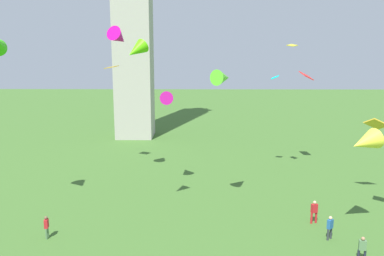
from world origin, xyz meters
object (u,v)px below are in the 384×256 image
object	(u,v)px
kite_flying_1	(292,45)
kite_flying_5	(165,99)
kite_flying_7	(306,76)
kite_flying_10	(112,67)
kite_flying_0	(136,50)
kite_flying_11	(275,77)
kite_flying_2	(119,38)
person_1	(362,248)
person_4	(47,226)
kite_flying_6	(376,124)
kite_flying_4	(365,142)
person_2	(330,226)
kite_flying_3	(223,78)
person_3	(314,211)

from	to	relation	value
kite_flying_1	kite_flying_5	distance (m)	12.93
kite_flying_7	kite_flying_10	distance (m)	20.33
kite_flying_0	kite_flying_11	world-z (taller)	kite_flying_0
kite_flying_2	kite_flying_10	size ratio (longest dim) A/B	1.68
person_1	kite_flying_5	world-z (taller)	kite_flying_5
person_4	kite_flying_5	xyz separation A→B (m)	(7.41, 9.98, 7.51)
kite_flying_5	kite_flying_6	size ratio (longest dim) A/B	1.04
person_4	kite_flying_7	bearing A→B (deg)	120.35
kite_flying_4	kite_flying_7	xyz separation A→B (m)	(0.33, 16.17, 3.39)
person_2	kite_flying_7	distance (m)	19.24
kite_flying_1	kite_flying_7	bearing A→B (deg)	115.91
person_2	kite_flying_0	world-z (taller)	kite_flying_0
kite_flying_2	kite_flying_4	bearing A→B (deg)	168.45
kite_flying_3	kite_flying_11	world-z (taller)	kite_flying_3
kite_flying_5	kite_flying_11	xyz separation A→B (m)	(10.69, 5.16, 1.57)
kite_flying_1	kite_flying_0	bearing A→B (deg)	-81.69
kite_flying_11	kite_flying_2	bearing A→B (deg)	49.77
kite_flying_0	kite_flying_6	xyz separation A→B (m)	(19.07, 5.65, -6.03)
kite_flying_5	kite_flying_10	bearing A→B (deg)	-57.84
person_2	kite_flying_10	world-z (taller)	kite_flying_10
kite_flying_7	kite_flying_6	bearing A→B (deg)	-166.93
kite_flying_4	kite_flying_6	size ratio (longest dim) A/B	1.31
person_2	kite_flying_2	bearing A→B (deg)	-77.22
kite_flying_4	kite_flying_0	bearing A→B (deg)	-120.77
kite_flying_1	kite_flying_11	size ratio (longest dim) A/B	1.19
kite_flying_1	kite_flying_10	xyz separation A→B (m)	(-17.72, 3.29, -2.16)
person_2	person_4	world-z (taller)	person_2
person_1	kite_flying_11	world-z (taller)	kite_flying_11
kite_flying_2	kite_flying_6	world-z (taller)	kite_flying_2
person_1	kite_flying_2	xyz separation A→B (m)	(-17.09, 14.37, 12.86)
person_2	kite_flying_0	distance (m)	17.68
kite_flying_1	kite_flying_11	world-z (taller)	kite_flying_1
kite_flying_2	kite_flying_10	distance (m)	5.66
kite_flying_1	kite_flying_5	bearing A→B (deg)	-108.04
kite_flying_1	person_3	bearing A→B (deg)	-32.54
kite_flying_1	kite_flying_4	world-z (taller)	kite_flying_1
person_3	kite_flying_3	bearing A→B (deg)	-37.16
kite_flying_5	kite_flying_4	bearing A→B (deg)	133.92
kite_flying_0	kite_flying_1	world-z (taller)	kite_flying_0
person_2	kite_flying_0	bearing A→B (deg)	-49.99
person_4	kite_flying_1	xyz separation A→B (m)	(19.12, 12.80, 12.21)
kite_flying_0	kite_flying_2	distance (m)	10.08
person_4	kite_flying_2	size ratio (longest dim) A/B	0.60
kite_flying_0	kite_flying_1	xyz separation A→B (m)	(12.98, 10.84, 0.47)
person_4	kite_flying_11	distance (m)	25.28
person_2	kite_flying_7	world-z (taller)	kite_flying_7
kite_flying_0	person_1	bearing A→B (deg)	20.84
kite_flying_0	kite_flying_3	size ratio (longest dim) A/B	0.93
kite_flying_3	kite_flying_7	xyz separation A→B (m)	(9.51, 11.84, -0.57)
kite_flying_0	kite_flying_7	xyz separation A→B (m)	(15.55, 14.88, -2.59)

